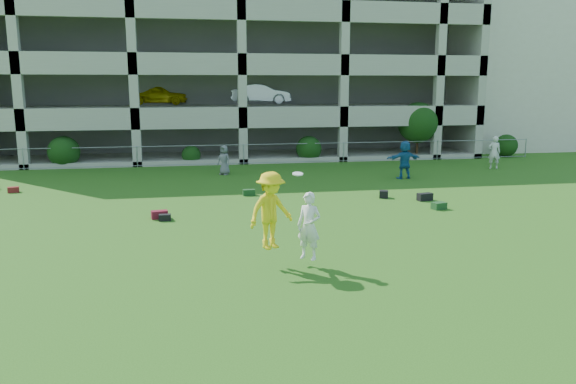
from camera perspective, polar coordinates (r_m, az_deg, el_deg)
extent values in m
plane|color=#235114|center=(14.42, 3.29, -7.66)|extent=(100.00, 100.00, 0.00)
cube|color=beige|center=(48.92, 22.56, 10.56)|extent=(16.00, 14.00, 10.00)
imported|color=slate|center=(29.03, -6.51, 3.24)|extent=(0.87, 0.85, 1.51)
imported|color=#205894|center=(28.21, 11.76, 3.24)|extent=(1.78, 0.67, 1.88)
imported|color=silver|center=(32.94, 20.21, 3.80)|extent=(0.77, 0.63, 1.81)
cube|color=#500D15|center=(19.97, -12.92, -2.25)|extent=(0.60, 0.40, 0.28)
cube|color=black|center=(19.62, -12.40, -2.55)|extent=(0.40, 0.25, 0.22)
cube|color=#14391D|center=(21.67, 15.09, -1.36)|extent=(0.57, 0.46, 0.26)
cube|color=black|center=(23.33, 9.70, -0.22)|extent=(0.45, 0.45, 0.30)
cube|color=black|center=(23.12, 13.73, -0.48)|extent=(0.65, 0.42, 0.30)
cube|color=#580F19|center=(26.89, -26.13, 0.21)|extent=(0.50, 0.38, 0.24)
cube|color=#153A1A|center=(23.58, -4.00, -0.04)|extent=(0.50, 0.30, 0.25)
imported|color=yellow|center=(14.04, -1.76, -1.89)|extent=(1.46, 1.24, 1.96)
imported|color=white|center=(14.17, 2.15, -3.47)|extent=(0.75, 0.71, 1.72)
cylinder|color=white|center=(14.08, 1.00, 1.85)|extent=(0.27, 0.27, 0.08)
cube|color=#9E998C|center=(46.17, -6.41, 12.58)|extent=(30.00, 0.50, 12.00)
cube|color=#9E998C|center=(40.96, -27.21, 11.69)|extent=(0.50, 14.00, 12.00)
cube|color=#9E998C|center=(43.23, 14.67, 12.42)|extent=(0.50, 14.00, 12.00)
cube|color=#9E998C|center=(39.66, -5.55, 4.42)|extent=(30.00, 14.00, 0.30)
cube|color=#9E998C|center=(39.44, -5.63, 8.75)|extent=(30.00, 14.00, 0.30)
cube|color=#9E998C|center=(39.45, -5.71, 13.11)|extent=(30.00, 14.00, 0.30)
cube|color=#9E998C|center=(39.68, -5.80, 17.44)|extent=(30.00, 14.00, 0.30)
cube|color=#9E998C|center=(32.66, -4.61, 7.28)|extent=(30.00, 0.30, 0.90)
cube|color=#9E998C|center=(32.61, -4.69, 12.55)|extent=(30.00, 0.30, 0.90)
cube|color=#9E998C|center=(32.83, -4.77, 17.79)|extent=(30.00, 0.30, 0.90)
cube|color=#9E998C|center=(33.72, -25.96, 12.23)|extent=(0.50, 0.50, 12.00)
cube|color=#9E998C|center=(32.68, -15.52, 12.99)|extent=(0.50, 0.50, 12.00)
cube|color=#9E998C|center=(32.72, -4.72, 13.33)|extent=(0.50, 0.50, 12.00)
cube|color=#9E998C|center=(33.85, 5.72, 13.23)|extent=(0.50, 0.50, 12.00)
cube|color=#9E998C|center=(35.95, 15.19, 12.77)|extent=(0.50, 0.50, 12.00)
cube|color=#605E59|center=(41.43, -5.94, 12.79)|extent=(29.00, 9.00, 11.60)
imported|color=yellow|center=(37.33, -13.10, 9.65)|extent=(4.05, 2.09, 1.32)
imported|color=silver|center=(37.61, -2.82, 9.92)|extent=(4.05, 1.54, 1.32)
cylinder|color=gray|center=(33.69, -25.31, 3.05)|extent=(0.06, 0.06, 1.20)
cylinder|color=gray|center=(32.64, -15.08, 3.50)|extent=(0.06, 0.06, 1.20)
cylinder|color=gray|center=(32.69, -4.53, 3.85)|extent=(0.06, 0.06, 1.20)
cylinder|color=gray|center=(33.81, 5.66, 4.07)|extent=(0.06, 0.06, 1.20)
cylinder|color=gray|center=(35.92, 14.93, 4.15)|extent=(0.06, 0.06, 1.20)
cylinder|color=gray|center=(38.85, 22.99, 4.14)|extent=(0.06, 0.06, 1.20)
cylinder|color=gray|center=(32.63, -4.54, 4.81)|extent=(36.00, 0.04, 0.04)
cylinder|color=gray|center=(32.76, -4.51, 2.95)|extent=(36.00, 0.04, 0.04)
sphere|color=#163D11|center=(33.77, -21.81, 3.81)|extent=(1.76, 1.76, 1.76)
sphere|color=#163D11|center=(33.13, -9.81, 3.73)|extent=(1.10, 1.10, 1.10)
sphere|color=#163D11|center=(33.89, 2.13, 4.42)|extent=(1.54, 1.54, 1.54)
cylinder|color=#382314|center=(36.20, 12.99, 4.89)|extent=(0.16, 0.16, 1.96)
sphere|color=#163D11|center=(36.09, 13.07, 6.88)|extent=(2.52, 2.52, 2.52)
sphere|color=#163D11|center=(38.81, 21.29, 4.42)|extent=(1.43, 1.43, 1.43)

